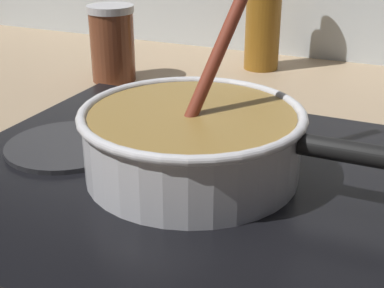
# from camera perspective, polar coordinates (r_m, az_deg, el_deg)

# --- Properties ---
(ground) EXTENTS (2.40, 1.60, 0.04)m
(ground) POSITION_cam_1_polar(r_m,az_deg,el_deg) (0.50, -12.02, -14.70)
(ground) COLOR #9E8466
(hob_plate) EXTENTS (0.56, 0.48, 0.01)m
(hob_plate) POSITION_cam_1_polar(r_m,az_deg,el_deg) (0.60, -0.00, -3.62)
(hob_plate) COLOR black
(hob_plate) RESTS_ON ground
(burner_ring) EXTENTS (0.20, 0.20, 0.01)m
(burner_ring) POSITION_cam_1_polar(r_m,az_deg,el_deg) (0.60, -0.00, -2.77)
(burner_ring) COLOR #592D0C
(burner_ring) RESTS_ON hob_plate
(spare_burner) EXTENTS (0.15, 0.15, 0.01)m
(spare_burner) POSITION_cam_1_polar(r_m,az_deg,el_deg) (0.68, -13.08, -0.16)
(spare_burner) COLOR #262628
(spare_burner) RESTS_ON hob_plate
(cooking_pan) EXTENTS (0.38, 0.24, 0.25)m
(cooking_pan) POSITION_cam_1_polar(r_m,az_deg,el_deg) (0.58, 0.16, 0.48)
(cooking_pan) COLOR silver
(cooking_pan) RESTS_ON hob_plate
(condiment_jar) EXTENTS (0.08, 0.08, 0.13)m
(condiment_jar) POSITION_cam_1_polar(r_m,az_deg,el_deg) (0.96, -8.44, 10.51)
(condiment_jar) COLOR brown
(condiment_jar) RESTS_ON ground
(oil_bottle) EXTENTS (0.07, 0.07, 0.27)m
(oil_bottle) POSITION_cam_1_polar(r_m,az_deg,el_deg) (1.03, 7.63, 14.41)
(oil_bottle) COLOR #8C5919
(oil_bottle) RESTS_ON ground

